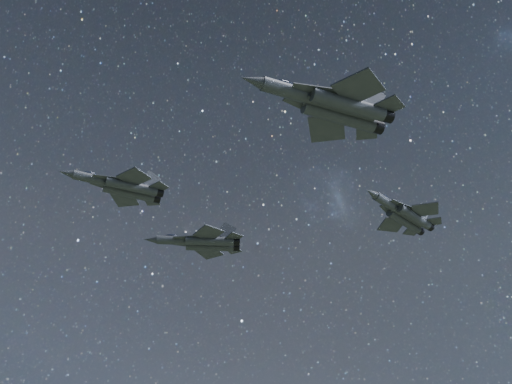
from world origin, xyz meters
name	(u,v)px	position (x,y,z in m)	size (l,w,h in m)	color
jet_lead	(122,186)	(-19.44, 4.95, 147.71)	(15.10, 10.73, 3.84)	#2C3038
jet_left	(202,242)	(-2.11, 24.82, 152.61)	(18.07, 12.15, 4.56)	#2C3038
jet_right	(332,105)	(0.66, -20.58, 147.77)	(19.68, 14.01, 5.02)	#2C3038
jet_slot	(404,214)	(23.58, -0.41, 149.44)	(16.05, 10.58, 4.11)	#2C3038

